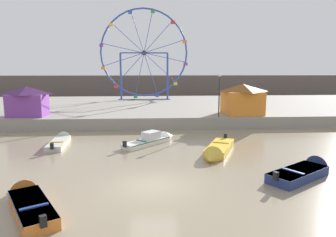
{
  "coord_description": "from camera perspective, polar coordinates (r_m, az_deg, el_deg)",
  "views": [
    {
      "loc": [
        -0.21,
        -15.53,
        6.16
      ],
      "look_at": [
        1.35,
        9.27,
        1.98
      ],
      "focal_mm": 33.4,
      "sensor_mm": 36.0,
      "label": 1
    }
  ],
  "objects": [
    {
      "name": "motorboat_orange_hull",
      "position": [
        15.59,
        -24.19,
        -13.5
      ],
      "size": [
        3.7,
        5.1,
        1.24
      ],
      "rotation": [
        0.0,
        0.0,
        2.1
      ],
      "color": "orange",
      "rests_on": "ground_plane"
    },
    {
      "name": "quay_promenade",
      "position": [
        41.63,
        -3.28,
        1.83
      ],
      "size": [
        110.0,
        22.82,
        1.17
      ],
      "primitive_type": "cube",
      "color": "gray",
      "rests_on": "ground_plane"
    },
    {
      "name": "motorboat_mustard_yellow",
      "position": [
        22.21,
        8.91,
        -5.92
      ],
      "size": [
        3.53,
        5.69,
        1.33
      ],
      "rotation": [
        0.0,
        0.0,
        4.29
      ],
      "color": "gold",
      "rests_on": "ground_plane"
    },
    {
      "name": "motorboat_white_red_stripe",
      "position": [
        25.45,
        -2.47,
        -3.79
      ],
      "size": [
        4.67,
        4.8,
        1.36
      ],
      "rotation": [
        0.0,
        0.0,
        0.81
      ],
      "color": "silver",
      "rests_on": "ground_plane"
    },
    {
      "name": "motorboat_navy_blue",
      "position": [
        19.69,
        24.01,
        -8.67
      ],
      "size": [
        5.05,
        4.05,
        1.4
      ],
      "rotation": [
        0.0,
        0.0,
        0.59
      ],
      "color": "navy",
      "rests_on": "ground_plane"
    },
    {
      "name": "mooring_buoy_orange",
      "position": [
        17.86,
        -24.48,
        -10.76
      ],
      "size": [
        0.44,
        0.44,
        0.44
      ],
      "primitive_type": "sphere",
      "color": "orange",
      "rests_on": "ground_plane"
    },
    {
      "name": "carnival_booth_purple_stall",
      "position": [
        34.33,
        -24.32,
        2.98
      ],
      "size": [
        3.93,
        2.73,
        3.01
      ],
      "rotation": [
        0.0,
        0.0,
        -0.01
      ],
      "color": "purple",
      "rests_on": "quay_promenade"
    },
    {
      "name": "carnival_booth_orange_canopy",
      "position": [
        33.6,
        13.42,
        3.58
      ],
      "size": [
        4.4,
        4.04,
        3.17
      ],
      "rotation": [
        0.0,
        0.0,
        0.1
      ],
      "color": "orange",
      "rests_on": "quay_promenade"
    },
    {
      "name": "promenade_lamp_near",
      "position": [
        31.25,
        9.34,
        5.33
      ],
      "size": [
        0.32,
        0.32,
        4.27
      ],
      "color": "#2D2D33",
      "rests_on": "quay_promenade"
    },
    {
      "name": "motorboat_pale_grey",
      "position": [
        26.73,
        -18.92,
        -3.81
      ],
      "size": [
        1.41,
        5.19,
        1.09
      ],
      "rotation": [
        0.0,
        0.0,
        1.63
      ],
      "color": "silver",
      "rests_on": "ground_plane"
    },
    {
      "name": "ground_plane",
      "position": [
        16.7,
        -2.69,
        -12.1
      ],
      "size": [
        240.0,
        240.0,
        0.0
      ],
      "primitive_type": "plane",
      "color": "gray"
    },
    {
      "name": "ferris_wheel_blue_frame",
      "position": [
        47.14,
        -4.4,
        11.6
      ],
      "size": [
        12.9,
        1.2,
        13.35
      ],
      "color": "#334CA8",
      "rests_on": "quay_promenade"
    },
    {
      "name": "distant_town_skyline",
      "position": [
        61.26,
        -3.41,
        5.82
      ],
      "size": [
        140.0,
        3.0,
        4.4
      ],
      "primitive_type": "cube",
      "color": "#564C47",
      "rests_on": "ground_plane"
    }
  ]
}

